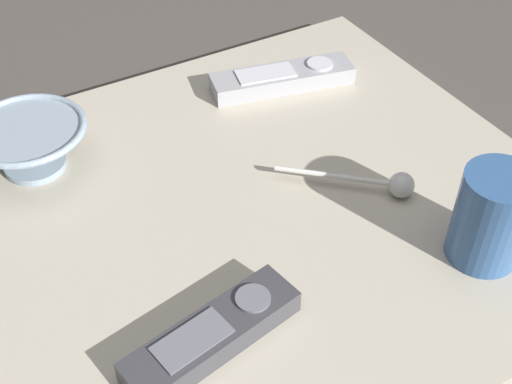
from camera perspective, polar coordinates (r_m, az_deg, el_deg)
The scene contains 7 objects.
ground_plane at distance 0.76m, azimuth -0.33°, elevation -2.93°, with size 6.00×6.00×0.00m, color #47423D.
table at distance 0.74m, azimuth -0.33°, elevation -1.97°, with size 0.66×0.59×0.04m.
cereal_bowl at distance 0.80m, azimuth -18.56°, elevation 3.86°, with size 0.14×0.14×0.06m.
coffee_mug at distance 0.68m, azimuth 19.26°, elevation -2.03°, with size 0.07×0.07×0.10m.
teaspoon at distance 0.75m, azimuth 11.25°, elevation 0.71°, with size 0.12×0.11×0.03m.
tv_remote_near at distance 0.60m, azimuth -3.68°, elevation -11.97°, with size 0.17×0.08×0.03m.
tv_remote_far at distance 0.91m, azimuth 2.26°, elevation 9.59°, with size 0.20×0.09×0.03m.
Camera 1 is at (0.26, 0.46, 0.54)m, focal length 47.36 mm.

